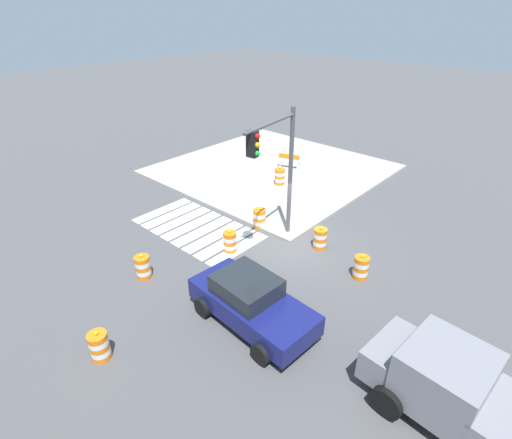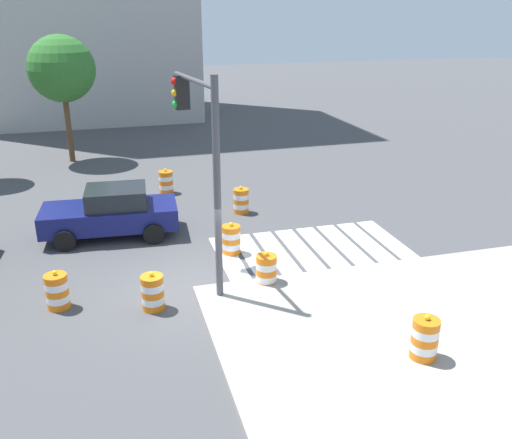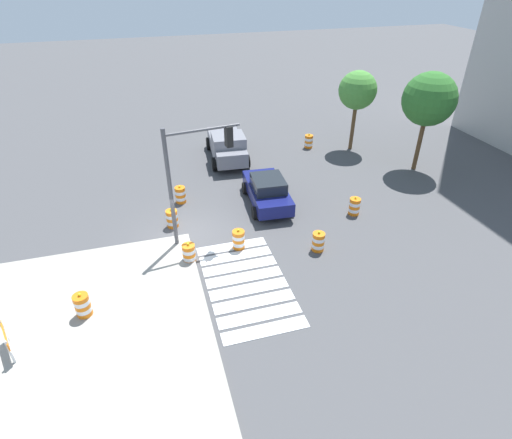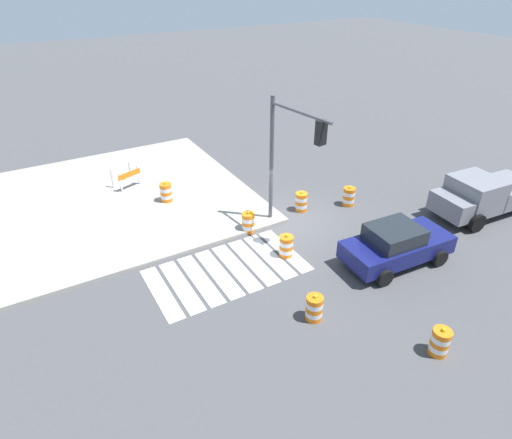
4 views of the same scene
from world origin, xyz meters
The scene contains 14 objects.
ground_plane centered at (0.00, 0.00, 0.00)m, with size 120.00×120.00×0.00m, color #474749.
sidewalk_corner centered at (6.00, -6.00, 0.07)m, with size 12.00×12.00×0.15m, color #9E998E.
crosswalk_stripes centered at (4.00, 1.80, 0.01)m, with size 5.85×3.20×0.02m.
sports_car centered at (-1.89, 4.54, 0.81)m, with size 4.41×2.36×1.63m.
pickup_truck centered at (-8.04, 3.77, 0.97)m, with size 5.28×2.65×1.92m.
traffic_barrel_near_corner centered at (1.96, -0.22, 0.45)m, with size 0.56×0.56×1.02m.
traffic_barrel_crosswalk_end centered at (-3.37, 0.09, 0.45)m, with size 0.56×0.56×1.02m.
traffic_barrel_median_near centered at (2.70, 5.51, 0.45)m, with size 0.56×0.56×1.02m.
traffic_barrel_median_far centered at (1.53, 2.10, 0.45)m, with size 0.56×0.56×1.02m.
traffic_barrel_far_curb centered at (-1.09, -0.61, 0.45)m, with size 0.56×0.56×1.02m.
traffic_barrel_opposite_curb centered at (0.34, 8.54, 0.45)m, with size 0.56×0.56×1.02m.
traffic_barrel_on_sidewalk centered at (4.14, -4.41, 0.60)m, with size 0.56×0.56×1.02m.
construction_barricade centered at (5.30, -6.81, 0.72)m, with size 1.43×1.16×1.00m.
traffic_light_pole centered at (0.44, 0.53, 3.91)m, with size 0.73×3.27×5.50m.
Camera 4 is at (9.59, 13.66, 10.14)m, focal length 30.26 mm.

